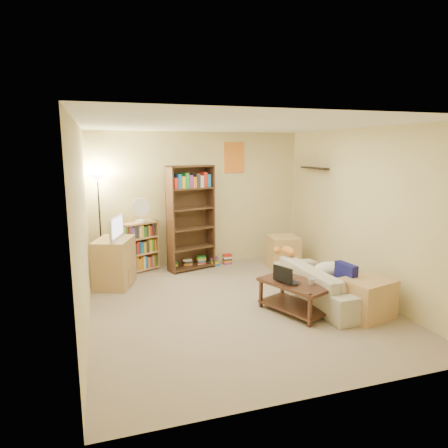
{
  "coord_description": "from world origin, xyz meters",
  "views": [
    {
      "loc": [
        -1.79,
        -5.08,
        2.2
      ],
      "look_at": [
        0.03,
        0.68,
        1.05
      ],
      "focal_mm": 32.0,
      "sensor_mm": 36.0,
      "label": 1
    }
  ],
  "objects_px": {
    "mug": "(311,282)",
    "television": "(113,228)",
    "tv_stand": "(114,262)",
    "tabby_cat": "(286,251)",
    "end_cabinet": "(367,298)",
    "coffee_table": "(295,293)",
    "floor_lamp": "(98,195)",
    "side_table": "(283,252)",
    "laptop": "(289,280)",
    "short_bookshelf": "(139,247)",
    "tall_bookshelf": "(191,215)",
    "desk_fan": "(141,210)",
    "sofa": "(323,283)"
  },
  "relations": [
    {
      "from": "coffee_table",
      "to": "mug",
      "type": "bearing_deg",
      "value": -70.13
    },
    {
      "from": "side_table",
      "to": "end_cabinet",
      "type": "xyz_separation_m",
      "value": [
        0.1,
        -2.33,
        -0.04
      ]
    },
    {
      "from": "sofa",
      "to": "short_bookshelf",
      "type": "height_order",
      "value": "short_bookshelf"
    },
    {
      "from": "tabby_cat",
      "to": "mug",
      "type": "height_order",
      "value": "tabby_cat"
    },
    {
      "from": "television",
      "to": "desk_fan",
      "type": "relative_size",
      "value": 1.41
    },
    {
      "from": "tv_stand",
      "to": "end_cabinet",
      "type": "bearing_deg",
      "value": -16.05
    },
    {
      "from": "tall_bookshelf",
      "to": "tv_stand",
      "type": "bearing_deg",
      "value": -176.44
    },
    {
      "from": "tv_stand",
      "to": "short_bookshelf",
      "type": "relative_size",
      "value": 0.86
    },
    {
      "from": "tall_bookshelf",
      "to": "short_bookshelf",
      "type": "bearing_deg",
      "value": 152.35
    },
    {
      "from": "desk_fan",
      "to": "side_table",
      "type": "distance_m",
      "value": 2.71
    },
    {
      "from": "coffee_table",
      "to": "desk_fan",
      "type": "height_order",
      "value": "desk_fan"
    },
    {
      "from": "television",
      "to": "side_table",
      "type": "relative_size",
      "value": 1.03
    },
    {
      "from": "sofa",
      "to": "desk_fan",
      "type": "xyz_separation_m",
      "value": [
        -2.36,
        2.24,
        0.87
      ]
    },
    {
      "from": "tv_stand",
      "to": "end_cabinet",
      "type": "xyz_separation_m",
      "value": [
        3.12,
        -2.26,
        -0.13
      ]
    },
    {
      "from": "short_bookshelf",
      "to": "floor_lamp",
      "type": "height_order",
      "value": "floor_lamp"
    },
    {
      "from": "tabby_cat",
      "to": "end_cabinet",
      "type": "bearing_deg",
      "value": -69.22
    },
    {
      "from": "side_table",
      "to": "tall_bookshelf",
      "type": "bearing_deg",
      "value": 164.98
    },
    {
      "from": "tv_stand",
      "to": "tall_bookshelf",
      "type": "bearing_deg",
      "value": 39.87
    },
    {
      "from": "short_bookshelf",
      "to": "desk_fan",
      "type": "distance_m",
      "value": 0.69
    },
    {
      "from": "laptop",
      "to": "tabby_cat",
      "type": "bearing_deg",
      "value": -52.37
    },
    {
      "from": "tabby_cat",
      "to": "laptop",
      "type": "height_order",
      "value": "tabby_cat"
    },
    {
      "from": "coffee_table",
      "to": "floor_lamp",
      "type": "height_order",
      "value": "floor_lamp"
    },
    {
      "from": "mug",
      "to": "television",
      "type": "relative_size",
      "value": 0.18
    },
    {
      "from": "laptop",
      "to": "tall_bookshelf",
      "type": "bearing_deg",
      "value": -8.85
    },
    {
      "from": "coffee_table",
      "to": "mug",
      "type": "relative_size",
      "value": 9.58
    },
    {
      "from": "end_cabinet",
      "to": "side_table",
      "type": "bearing_deg",
      "value": 92.35
    },
    {
      "from": "tv_stand",
      "to": "floor_lamp",
      "type": "relative_size",
      "value": 0.44
    },
    {
      "from": "tv_stand",
      "to": "television",
      "type": "xyz_separation_m",
      "value": [
        0.0,
        0.0,
        0.57
      ]
    },
    {
      "from": "sofa",
      "to": "mug",
      "type": "distance_m",
      "value": 0.63
    },
    {
      "from": "tv_stand",
      "to": "sofa",
      "type": "bearing_deg",
      "value": -9.18
    },
    {
      "from": "tabby_cat",
      "to": "end_cabinet",
      "type": "distance_m",
      "value": 1.49
    },
    {
      "from": "mug",
      "to": "end_cabinet",
      "type": "relative_size",
      "value": 0.18
    },
    {
      "from": "floor_lamp",
      "to": "laptop",
      "type": "bearing_deg",
      "value": -45.85
    },
    {
      "from": "end_cabinet",
      "to": "short_bookshelf",
      "type": "bearing_deg",
      "value": 132.03
    },
    {
      "from": "television",
      "to": "laptop",
      "type": "bearing_deg",
      "value": -108.99
    },
    {
      "from": "sofa",
      "to": "television",
      "type": "distance_m",
      "value": 3.35
    },
    {
      "from": "floor_lamp",
      "to": "side_table",
      "type": "xyz_separation_m",
      "value": [
        3.21,
        -0.62,
        -1.11
      ]
    },
    {
      "from": "sofa",
      "to": "tall_bookshelf",
      "type": "distance_m",
      "value": 2.67
    },
    {
      "from": "tabby_cat",
      "to": "desk_fan",
      "type": "height_order",
      "value": "desk_fan"
    },
    {
      "from": "sofa",
      "to": "mug",
      "type": "relative_size",
      "value": 16.2
    },
    {
      "from": "short_bookshelf",
      "to": "tv_stand",
      "type": "bearing_deg",
      "value": -148.82
    },
    {
      "from": "tv_stand",
      "to": "television",
      "type": "height_order",
      "value": "television"
    },
    {
      "from": "side_table",
      "to": "laptop",
      "type": "bearing_deg",
      "value": -113.54
    },
    {
      "from": "tv_stand",
      "to": "laptop",
      "type": "bearing_deg",
      "value": -18.99
    },
    {
      "from": "tall_bookshelf",
      "to": "desk_fan",
      "type": "bearing_deg",
      "value": 154.53
    },
    {
      "from": "tall_bookshelf",
      "to": "short_bookshelf",
      "type": "distance_m",
      "value": 1.1
    },
    {
      "from": "side_table",
      "to": "coffee_table",
      "type": "bearing_deg",
      "value": -111.23
    },
    {
      "from": "short_bookshelf",
      "to": "floor_lamp",
      "type": "xyz_separation_m",
      "value": [
        -0.65,
        0.0,
        0.96
      ]
    },
    {
      "from": "short_bookshelf",
      "to": "desk_fan",
      "type": "height_order",
      "value": "desk_fan"
    },
    {
      "from": "mug",
      "to": "television",
      "type": "height_order",
      "value": "television"
    }
  ]
}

